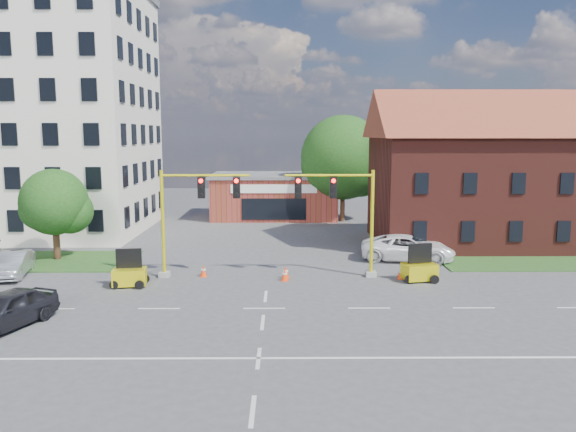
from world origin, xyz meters
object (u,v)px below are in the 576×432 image
object	(u,v)px
trailer_west	(130,275)
signal_mast_east	(344,210)
pickup_white	(408,248)
trailer_east	(419,270)
signal_mast_west	(191,210)
sedan_dark	(6,310)

from	to	relation	value
trailer_west	signal_mast_east	bearing A→B (deg)	1.55
trailer_west	pickup_white	distance (m)	17.62
pickup_white	trailer_east	bearing A→B (deg)	-173.42
signal_mast_east	pickup_white	bearing A→B (deg)	41.50
signal_mast_west	pickup_white	distance (m)	14.37
signal_mast_west	signal_mast_east	world-z (taller)	same
sedan_dark	signal_mast_east	bearing A→B (deg)	49.51
signal_mast_west	sedan_dark	world-z (taller)	signal_mast_west
sedan_dark	signal_mast_west	bearing A→B (deg)	72.82
trailer_east	signal_mast_east	bearing A→B (deg)	154.08
trailer_west	pickup_white	xyz separation A→B (m)	(16.51, 6.16, 0.21)
signal_mast_west	signal_mast_east	distance (m)	8.71
trailer_east	sedan_dark	size ratio (longest dim) A/B	0.43
signal_mast_west	pickup_white	bearing A→B (deg)	17.21
signal_mast_west	trailer_east	distance (m)	13.38
pickup_white	sedan_dark	size ratio (longest dim) A/B	1.26
pickup_white	sedan_dark	world-z (taller)	pickup_white
sedan_dark	trailer_east	bearing A→B (deg)	41.40
trailer_west	pickup_white	bearing A→B (deg)	12.36
trailer_east	pickup_white	size ratio (longest dim) A/B	0.34
trailer_east	sedan_dark	distance (m)	20.93
signal_mast_east	trailer_east	xyz separation A→B (m)	(4.22, -1.00, -3.28)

